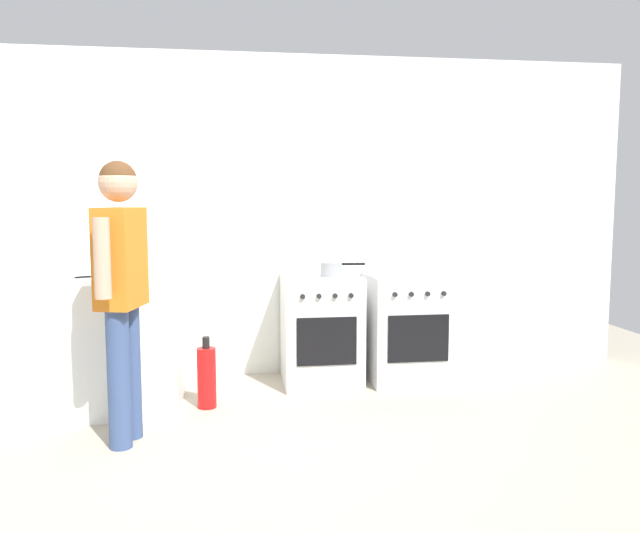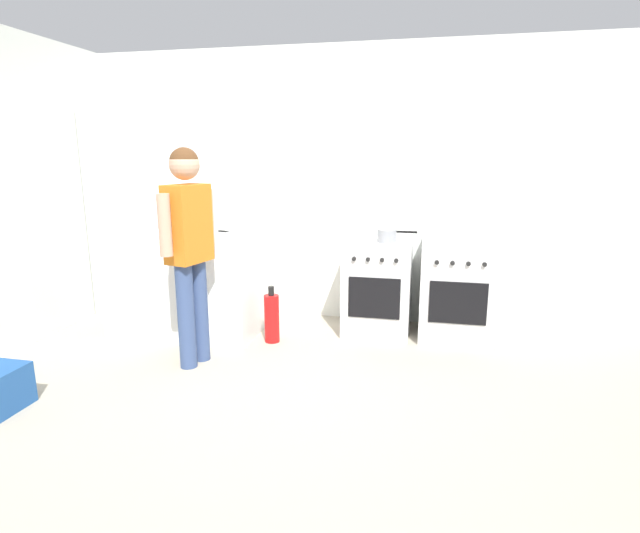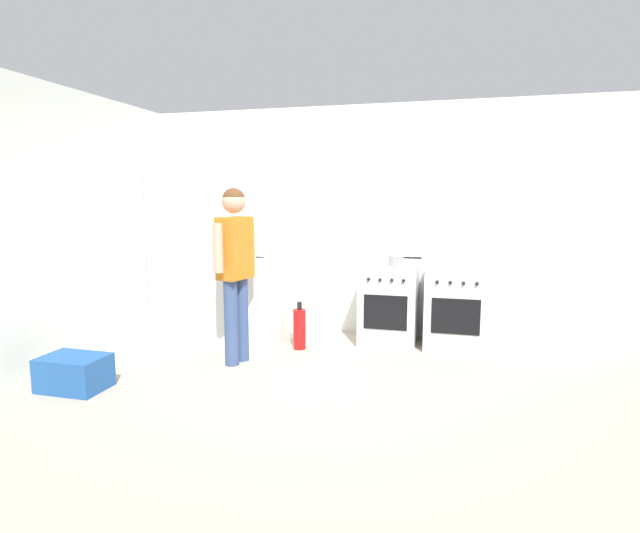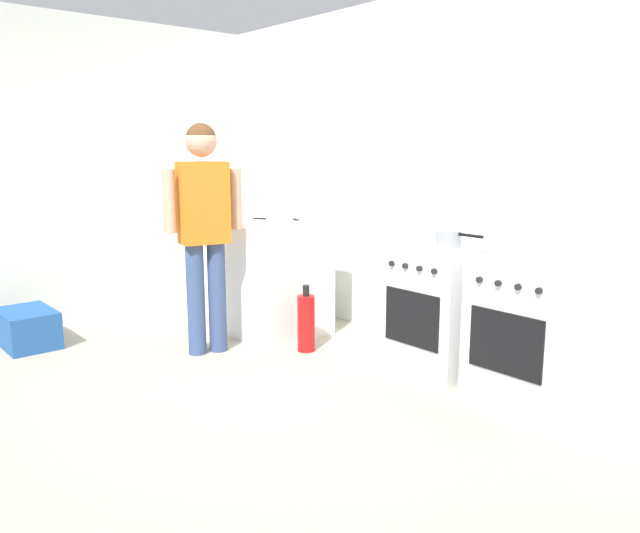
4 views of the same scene
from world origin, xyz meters
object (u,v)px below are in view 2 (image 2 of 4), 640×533
Objects in this scene: knife_carving at (231,232)px; larder_cabinet at (121,215)px; pot at (387,236)px; person at (189,238)px; fire_extinguisher at (272,318)px; oven_left at (378,286)px; oven_right at (456,291)px; knife_bread at (176,234)px.

knife_carving is 1.32m from larder_cabinet.
person is at bearing -144.38° from pot.
fire_extinguisher is at bearing -34.78° from knife_carving.
oven_left is 0.70m from oven_right.
pot reaches higher than fire_extinguisher.
oven_right is at bearing 27.42° from person.
knife_bread is (-2.50, -0.34, 0.48)m from oven_right.
person is 3.32× the size of fire_extinguisher.
larder_cabinet is (-3.35, 0.10, 0.57)m from oven_right.
larder_cabinet reaches higher than knife_bread.
oven_right is 2.57m from knife_bread.
person reaches higher than knife_bread.
pot is (-0.62, -0.05, 0.48)m from oven_right.
person is 1.07m from fire_extinguisher.
oven_left is 1.00× the size of oven_right.
knife_bread is (-1.80, -0.34, 0.48)m from oven_left.
knife_carving is (-2.05, -0.14, 0.48)m from oven_right.
oven_left is 1.78m from person.
oven_left is 2.71m from larder_cabinet.
pot is at bearing 8.94° from knife_bread.
person is (-1.40, -1.00, 0.09)m from pot.
oven_right is 0.79m from pot.
fire_extinguisher is at bearing -151.22° from oven_left.
knife_carving reaches higher than oven_right.
person is at bearing -55.76° from knife_bread.
larder_cabinet is at bearing 176.88° from pot.
oven_right is 2.43× the size of pot.
oven_left is 0.51× the size of person.
fire_extinguisher is (-0.87, -0.48, -0.21)m from oven_left.
larder_cabinet is (-1.30, 0.24, 0.10)m from knife_carving.
larder_cabinet is at bearing 177.80° from oven_left.
pot is 1.90m from knife_bread.
knife_carving is (-1.35, -0.14, 0.48)m from oven_left.
person is at bearing -128.40° from fire_extinguisher.
oven_left is 1.44m from knife_carving.
knife_bread is 0.96m from larder_cabinet.
knife_carving is at bearing 24.09° from knife_bread.
oven_right is at bearing -1.75° from larder_cabinet.
knife_carving is 0.91m from fire_extinguisher.
person is 1.76m from larder_cabinet.
knife_carving is 1.03× the size of knife_bread.
oven_right is at bearing 4.28° from pot.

